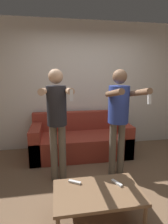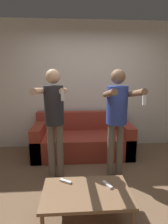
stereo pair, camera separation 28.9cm
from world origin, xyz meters
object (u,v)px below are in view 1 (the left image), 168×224
object	(u,v)px
person_standing_right	(119,112)
remote_far	(75,182)
person_standing_left	(57,115)
remote_near	(117,183)
couch	(80,140)
coffee_table	(98,194)

from	to	relation	value
person_standing_right	remote_far	distance (m)	1.21
person_standing_right	remote_far	bearing A→B (deg)	-139.15
person_standing_left	remote_near	bearing A→B (deg)	-48.64
couch	person_standing_left	distance (m)	1.26
remote_far	person_standing_right	bearing A→B (deg)	40.85
couch	person_standing_left	size ratio (longest dim) A/B	1.15
person_standing_left	remote_far	size ratio (longest dim) A/B	11.40
person_standing_left	couch	bearing A→B (deg)	62.35
coffee_table	remote_near	world-z (taller)	remote_near
person_standing_right	remote_far	world-z (taller)	person_standing_right
couch	person_standing_right	distance (m)	1.26
couch	remote_far	distance (m)	1.57
remote_near	person_standing_right	bearing A→B (deg)	69.88
person_standing_left	person_standing_right	world-z (taller)	same
person_standing_right	remote_near	bearing A→B (deg)	-110.12
couch	coffee_table	xyz separation A→B (m)	(-0.06, -1.72, 0.04)
remote_near	couch	bearing A→B (deg)	96.67
remote_near	remote_far	distance (m)	0.49
coffee_table	remote_near	size ratio (longest dim) A/B	6.44
coffee_table	remote_far	distance (m)	0.30
coffee_table	remote_far	world-z (taller)	remote_far
coffee_table	remote_near	distance (m)	0.27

